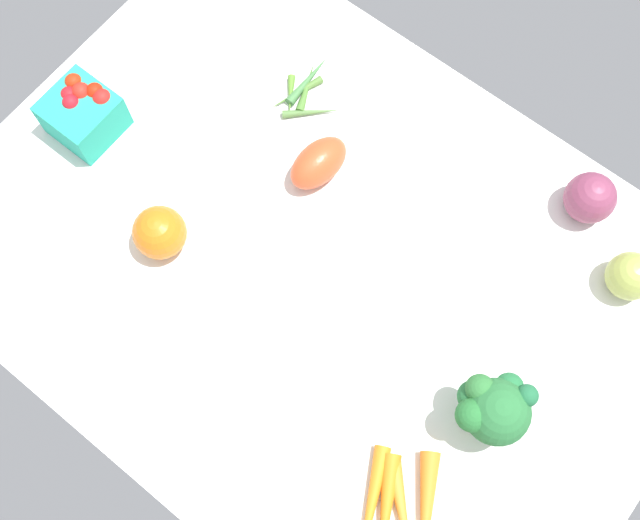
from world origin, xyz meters
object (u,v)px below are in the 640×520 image
object	(u,v)px
broccoli_head	(493,408)
heirloom_tomato_orange	(160,233)
okra_pile	(304,92)
red_onion_near_basket	(590,198)
berry_basket	(83,112)
heirloom_tomato_green	(630,276)
carrot_bunch	(398,518)
roma_tomato	(319,163)

from	to	relation	value
broccoli_head	heirloom_tomato_orange	world-z (taller)	broccoli_head
broccoli_head	okra_pile	bearing A→B (deg)	-25.72
red_onion_near_basket	heirloom_tomato_orange	xyz separation A→B (cm)	(44.26, 41.42, 0.13)
berry_basket	heirloom_tomato_orange	size ratio (longest dim) A/B	1.25
red_onion_near_basket	berry_basket	bearing A→B (deg)	27.50
heirloom_tomato_green	carrot_bunch	bearing A→B (deg)	81.93
heirloom_tomato_orange	broccoli_head	bearing A→B (deg)	-171.19
berry_basket	red_onion_near_basket	size ratio (longest dim) A/B	1.29
carrot_bunch	berry_basket	bearing A→B (deg)	-13.62
heirloom_tomato_orange	heirloom_tomato_green	bearing A→B (deg)	-147.39
roma_tomato	heirloom_tomato_green	bearing A→B (deg)	113.47
berry_basket	carrot_bunch	xyz separation A→B (cm)	(-69.89, 16.94, -2.64)
red_onion_near_basket	okra_pile	bearing A→B (deg)	13.03
carrot_bunch	red_onion_near_basket	xyz separation A→B (cm)	(4.15, -51.15, 2.43)
okra_pile	broccoli_head	bearing A→B (deg)	154.28
okra_pile	red_onion_near_basket	world-z (taller)	red_onion_near_basket
roma_tomato	heirloom_tomato_orange	distance (cm)	24.69
okra_pile	heirloom_tomato_orange	bearing A→B (deg)	88.83
broccoli_head	red_onion_near_basket	size ratio (longest dim) A/B	1.50
heirloom_tomato_orange	roma_tomato	bearing A→B (deg)	-115.19
red_onion_near_basket	heirloom_tomato_orange	bearing A→B (deg)	43.10
carrot_bunch	roma_tomato	size ratio (longest dim) A/B	2.05
heirloom_tomato_green	heirloom_tomato_orange	distance (cm)	65.00
okra_pile	broccoli_head	size ratio (longest dim) A/B	1.17
heirloom_tomato_green	broccoli_head	world-z (taller)	broccoli_head
roma_tomato	okra_pile	bearing A→B (deg)	-124.88
okra_pile	roma_tomato	distance (cm)	13.53
red_onion_near_basket	heirloom_tomato_green	bearing A→B (deg)	148.65
berry_basket	roma_tomato	xyz separation A→B (cm)	(-31.98, -15.13, -0.95)
heirloom_tomato_orange	berry_basket	bearing A→B (deg)	-18.53
broccoli_head	carrot_bunch	xyz separation A→B (cm)	(1.27, 17.44, -5.49)
heirloom_tomato_green	okra_pile	distance (cm)	54.31
broccoli_head	red_onion_near_basket	distance (cm)	34.29
berry_basket	red_onion_near_basket	bearing A→B (deg)	-152.50
heirloom_tomato_green	red_onion_near_basket	xyz separation A→B (cm)	(10.50, -6.39, 0.30)
berry_basket	heirloom_tomato_orange	xyz separation A→B (cm)	(-21.48, 7.20, -0.08)
carrot_bunch	heirloom_tomato_orange	xyz separation A→B (cm)	(48.41, -9.74, 2.56)
heirloom_tomato_orange	red_onion_near_basket	bearing A→B (deg)	-136.90
carrot_bunch	okra_pile	bearing A→B (deg)	-40.68
okra_pile	berry_basket	distance (cm)	32.89
berry_basket	heirloom_tomato_orange	bearing A→B (deg)	161.47
heirloom_tomato_green	red_onion_near_basket	size ratio (longest dim) A/B	0.92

